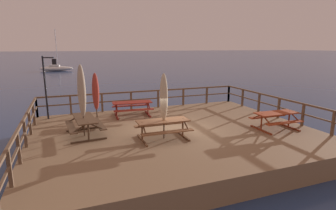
{
  "coord_description": "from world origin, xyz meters",
  "views": [
    {
      "loc": [
        -4.32,
        -10.64,
        4.47
      ],
      "look_at": [
        0.0,
        0.72,
        1.83
      ],
      "focal_mm": 28.67,
      "sensor_mm": 36.0,
      "label": 1
    }
  ],
  "objects_px": {
    "picnic_table_front_left": "(132,106)",
    "sailboat_distant": "(56,68)",
    "picnic_table_back_right": "(163,125)",
    "patio_umbrella_tall_mid_right": "(96,92)",
    "patio_umbrella_tall_back_right": "(164,98)",
    "picnic_table_mid_left": "(85,122)",
    "patio_umbrella_tall_mid_left": "(82,91)",
    "lamp_post_hooked": "(48,78)",
    "picnic_table_mid_right": "(276,117)"
  },
  "relations": [
    {
      "from": "picnic_table_back_right",
      "to": "patio_umbrella_tall_mid_left",
      "type": "distance_m",
      "value": 3.56
    },
    {
      "from": "patio_umbrella_tall_back_right",
      "to": "patio_umbrella_tall_mid_right",
      "type": "relative_size",
      "value": 1.07
    },
    {
      "from": "picnic_table_front_left",
      "to": "picnic_table_mid_right",
      "type": "bearing_deg",
      "value": -40.13
    },
    {
      "from": "patio_umbrella_tall_back_right",
      "to": "sailboat_distant",
      "type": "height_order",
      "value": "sailboat_distant"
    },
    {
      "from": "picnic_table_mid_left",
      "to": "lamp_post_hooked",
      "type": "bearing_deg",
      "value": 113.0
    },
    {
      "from": "picnic_table_mid_left",
      "to": "picnic_table_front_left",
      "type": "relative_size",
      "value": 0.97
    },
    {
      "from": "picnic_table_mid_right",
      "to": "patio_umbrella_tall_mid_left",
      "type": "distance_m",
      "value": 8.5
    },
    {
      "from": "patio_umbrella_tall_mid_right",
      "to": "sailboat_distant",
      "type": "height_order",
      "value": "sailboat_distant"
    },
    {
      "from": "picnic_table_mid_right",
      "to": "patio_umbrella_tall_mid_left",
      "type": "height_order",
      "value": "patio_umbrella_tall_mid_left"
    },
    {
      "from": "picnic_table_mid_left",
      "to": "picnic_table_front_left",
      "type": "bearing_deg",
      "value": 43.79
    },
    {
      "from": "picnic_table_back_right",
      "to": "picnic_table_mid_left",
      "type": "distance_m",
      "value": 3.29
    },
    {
      "from": "patio_umbrella_tall_back_right",
      "to": "patio_umbrella_tall_mid_left",
      "type": "xyz_separation_m",
      "value": [
        -2.99,
        1.46,
        0.21
      ]
    },
    {
      "from": "patio_umbrella_tall_mid_right",
      "to": "patio_umbrella_tall_back_right",
      "type": "bearing_deg",
      "value": -53.41
    },
    {
      "from": "picnic_table_back_right",
      "to": "picnic_table_front_left",
      "type": "distance_m",
      "value": 4.06
    },
    {
      "from": "sailboat_distant",
      "to": "picnic_table_back_right",
      "type": "bearing_deg",
      "value": -83.59
    },
    {
      "from": "lamp_post_hooked",
      "to": "sailboat_distant",
      "type": "xyz_separation_m",
      "value": [
        -0.79,
        40.62,
        -2.43
      ]
    },
    {
      "from": "patio_umbrella_tall_mid_right",
      "to": "lamp_post_hooked",
      "type": "height_order",
      "value": "lamp_post_hooked"
    },
    {
      "from": "picnic_table_mid_left",
      "to": "sailboat_distant",
      "type": "xyz_separation_m",
      "value": [
        -2.22,
        43.97,
        -0.88
      ]
    },
    {
      "from": "picnic_table_front_left",
      "to": "patio_umbrella_tall_mid_right",
      "type": "distance_m",
      "value": 2.39
    },
    {
      "from": "patio_umbrella_tall_back_right",
      "to": "lamp_post_hooked",
      "type": "height_order",
      "value": "lamp_post_hooked"
    },
    {
      "from": "lamp_post_hooked",
      "to": "picnic_table_front_left",
      "type": "bearing_deg",
      "value": -11.98
    },
    {
      "from": "picnic_table_mid_right",
      "to": "sailboat_distant",
      "type": "height_order",
      "value": "sailboat_distant"
    },
    {
      "from": "picnic_table_mid_left",
      "to": "patio_umbrella_tall_back_right",
      "type": "bearing_deg",
      "value": -27.46
    },
    {
      "from": "picnic_table_front_left",
      "to": "lamp_post_hooked",
      "type": "relative_size",
      "value": 0.68
    },
    {
      "from": "picnic_table_front_left",
      "to": "patio_umbrella_tall_mid_right",
      "type": "height_order",
      "value": "patio_umbrella_tall_mid_right"
    },
    {
      "from": "lamp_post_hooked",
      "to": "picnic_table_mid_left",
      "type": "bearing_deg",
      "value": -67.0
    },
    {
      "from": "lamp_post_hooked",
      "to": "patio_umbrella_tall_back_right",
      "type": "bearing_deg",
      "value": -48.19
    },
    {
      "from": "patio_umbrella_tall_mid_right",
      "to": "picnic_table_front_left",
      "type": "bearing_deg",
      "value": 25.77
    },
    {
      "from": "picnic_table_front_left",
      "to": "sailboat_distant",
      "type": "relative_size",
      "value": 0.28
    },
    {
      "from": "picnic_table_front_left",
      "to": "sailboat_distant",
      "type": "height_order",
      "value": "sailboat_distant"
    },
    {
      "from": "picnic_table_front_left",
      "to": "patio_umbrella_tall_mid_left",
      "type": "bearing_deg",
      "value": -135.91
    },
    {
      "from": "picnic_table_mid_left",
      "to": "patio_umbrella_tall_back_right",
      "type": "xyz_separation_m",
      "value": [
        2.95,
        -1.53,
        1.12
      ]
    },
    {
      "from": "picnic_table_mid_left",
      "to": "picnic_table_front_left",
      "type": "xyz_separation_m",
      "value": [
        2.61,
        2.5,
        0.0
      ]
    },
    {
      "from": "picnic_table_mid_right",
      "to": "sailboat_distant",
      "type": "xyz_separation_m",
      "value": [
        -10.31,
        46.1,
        -0.88
      ]
    },
    {
      "from": "picnic_table_back_right",
      "to": "picnic_table_mid_left",
      "type": "xyz_separation_m",
      "value": [
        -2.9,
        1.55,
        -0.0
      ]
    },
    {
      "from": "picnic_table_back_right",
      "to": "picnic_table_front_left",
      "type": "xyz_separation_m",
      "value": [
        -0.29,
        4.05,
        -0.0
      ]
    },
    {
      "from": "patio_umbrella_tall_back_right",
      "to": "picnic_table_front_left",
      "type": "bearing_deg",
      "value": 94.8
    },
    {
      "from": "patio_umbrella_tall_mid_left",
      "to": "lamp_post_hooked",
      "type": "xyz_separation_m",
      "value": [
        -1.38,
        3.43,
        0.22
      ]
    },
    {
      "from": "picnic_table_mid_right",
      "to": "sailboat_distant",
      "type": "distance_m",
      "value": 47.24
    },
    {
      "from": "picnic_table_back_right",
      "to": "patio_umbrella_tall_mid_right",
      "type": "relative_size",
      "value": 0.85
    },
    {
      "from": "picnic_table_back_right",
      "to": "picnic_table_front_left",
      "type": "bearing_deg",
      "value": 94.15
    },
    {
      "from": "patio_umbrella_tall_mid_right",
      "to": "picnic_table_back_right",
      "type": "bearing_deg",
      "value": -54.14
    },
    {
      "from": "picnic_table_back_right",
      "to": "sailboat_distant",
      "type": "distance_m",
      "value": 45.82
    },
    {
      "from": "picnic_table_back_right",
      "to": "sailboat_distant",
      "type": "height_order",
      "value": "sailboat_distant"
    },
    {
      "from": "picnic_table_mid_right",
      "to": "patio_umbrella_tall_mid_right",
      "type": "xyz_separation_m",
      "value": [
        -7.44,
        3.68,
        1.01
      ]
    },
    {
      "from": "picnic_table_mid_left",
      "to": "patio_umbrella_tall_mid_left",
      "type": "distance_m",
      "value": 1.33
    },
    {
      "from": "picnic_table_front_left",
      "to": "patio_umbrella_tall_back_right",
      "type": "bearing_deg",
      "value": -85.2
    },
    {
      "from": "picnic_table_back_right",
      "to": "patio_umbrella_tall_back_right",
      "type": "xyz_separation_m",
      "value": [
        0.04,
        0.02,
        1.12
      ]
    },
    {
      "from": "picnic_table_front_left",
      "to": "patio_umbrella_tall_mid_left",
      "type": "distance_m",
      "value": 3.93
    },
    {
      "from": "picnic_table_mid_left",
      "to": "lamp_post_hooked",
      "type": "distance_m",
      "value": 3.96
    }
  ]
}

